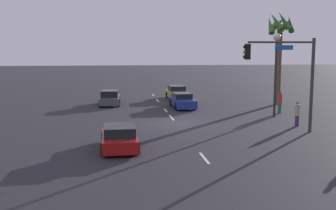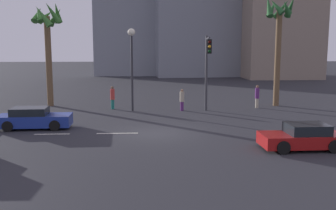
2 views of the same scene
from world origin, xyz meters
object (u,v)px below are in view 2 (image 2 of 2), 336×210
traffic_signal (207,61)px  palm_tree_0 (279,27)px  car_1 (303,137)px  palm_tree_1 (48,31)px  streetlamp (132,54)px  pedestrian_0 (112,97)px  pedestrian_2 (182,99)px  car_0 (34,119)px  pedestrian_1 (257,96)px

traffic_signal → palm_tree_0: bearing=29.6°
car_1 → palm_tree_1: (-15.64, 14.88, 5.63)m
streetlamp → palm_tree_1: size_ratio=0.73×
pedestrian_0 → palm_tree_1: (-5.33, 1.98, 5.23)m
car_1 → pedestrian_2: bearing=112.2°
pedestrian_2 → streetlamp: bearing=-179.5°
traffic_signal → streetlamp: bearing=165.3°
pedestrian_2 → palm_tree_1: (-10.81, 3.04, 5.32)m
streetlamp → pedestrian_2: size_ratio=3.74×
car_0 → palm_tree_0: 20.58m
car_1 → pedestrian_0: bearing=128.7°
palm_tree_0 → pedestrian_2: bearing=-165.2°
traffic_signal → palm_tree_0: palm_tree_0 is taller
car_1 → streetlamp: (-8.69, 11.80, 3.83)m
pedestrian_1 → car_1: bearing=-96.3°
pedestrian_1 → palm_tree_1: size_ratio=0.22×
pedestrian_1 → palm_tree_0: 5.99m
palm_tree_1 → traffic_signal: bearing=-19.9°
car_0 → palm_tree_0: bearing=25.1°
pedestrian_0 → pedestrian_2: pedestrian_0 is taller
pedestrian_1 → palm_tree_1: bearing=173.3°
car_0 → palm_tree_1: (-1.15, 9.25, 5.60)m
traffic_signal → pedestrian_2: size_ratio=3.43×
pedestrian_0 → palm_tree_1: palm_tree_1 is taller
pedestrian_1 → pedestrian_2: size_ratio=1.10×
streetlamp → palm_tree_1: (-6.95, 3.08, 1.80)m
traffic_signal → streetlamp: streetlamp is taller
car_1 → streetlamp: 15.15m
pedestrian_1 → car_0: bearing=-155.5°
palm_tree_0 → traffic_signal: bearing=-150.4°
pedestrian_0 → palm_tree_0: (13.66, 1.10, 5.57)m
car_1 → pedestrian_0: (-10.31, 12.90, 0.39)m
car_0 → car_1: car_0 is taller
car_1 → car_0: bearing=158.8°
streetlamp → pedestrian_1: bearing=6.1°
car_0 → streetlamp: 9.28m
palm_tree_0 → car_1: bearing=-103.4°
streetlamp → palm_tree_1: 7.81m
palm_tree_0 → palm_tree_1: palm_tree_0 is taller
car_0 → streetlamp: streetlamp is taller
pedestrian_1 → palm_tree_1: 17.95m
car_1 → palm_tree_0: bearing=76.6°
pedestrian_0 → pedestrian_1: pedestrian_1 is taller
car_1 → pedestrian_2: (-4.83, 11.83, 0.30)m
car_0 → pedestrian_0: size_ratio=2.40×
traffic_signal → palm_tree_1: (-12.53, 4.54, 2.29)m
pedestrian_0 → palm_tree_0: size_ratio=0.20×
car_1 → pedestrian_1: bearing=83.7°
pedestrian_2 → palm_tree_1: bearing=164.3°
car_1 → pedestrian_1: pedestrian_1 is taller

